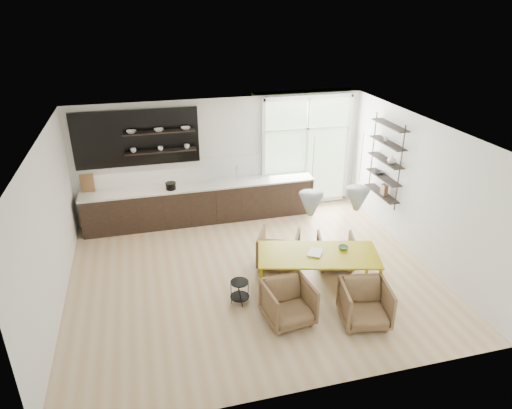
% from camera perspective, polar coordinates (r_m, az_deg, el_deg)
% --- Properties ---
extents(room, '(7.02, 6.01, 2.91)m').
position_cam_1_polar(room, '(9.52, 1.31, 2.62)').
color(room, '#CFB38B').
rests_on(room, ground).
extents(kitchen_run, '(5.54, 0.69, 2.75)m').
position_cam_1_polar(kitchen_run, '(11.07, -7.34, 0.82)').
color(kitchen_run, black).
rests_on(kitchen_run, ground).
extents(right_shelving, '(0.26, 1.22, 1.90)m').
position_cam_1_polar(right_shelving, '(10.57, 15.92, 5.04)').
color(right_shelving, black).
rests_on(right_shelving, ground).
extents(dining_table, '(2.34, 1.50, 0.79)m').
position_cam_1_polar(dining_table, '(8.38, 7.77, -6.45)').
color(dining_table, '#AF9C0A').
rests_on(dining_table, ground).
extents(armchair_back_left, '(1.06, 1.07, 0.73)m').
position_cam_1_polar(armchair_back_left, '(9.28, 2.84, -5.57)').
color(armchair_back_left, brown).
rests_on(armchair_back_left, ground).
extents(armchair_back_right, '(0.88, 0.89, 0.66)m').
position_cam_1_polar(armchair_back_right, '(9.41, 9.91, -5.72)').
color(armchair_back_right, brown).
rests_on(armchair_back_right, ground).
extents(armchair_front_left, '(0.85, 0.87, 0.72)m').
position_cam_1_polar(armchair_front_left, '(7.81, 4.07, -12.15)').
color(armchair_front_left, brown).
rests_on(armchair_front_left, ground).
extents(armchair_front_right, '(0.90, 0.92, 0.72)m').
position_cam_1_polar(armchair_front_right, '(7.97, 13.47, -11.98)').
color(armchair_front_right, brown).
rests_on(armchair_front_right, ground).
extents(wire_stool, '(0.35, 0.35, 0.44)m').
position_cam_1_polar(wire_stool, '(8.25, -2.06, -10.52)').
color(wire_stool, black).
rests_on(wire_stool, ground).
extents(table_book, '(0.38, 0.40, 0.03)m').
position_cam_1_polar(table_book, '(8.37, 6.59, -5.86)').
color(table_book, white).
rests_on(table_book, dining_table).
extents(table_bowl, '(0.24, 0.24, 0.06)m').
position_cam_1_polar(table_bowl, '(8.56, 10.87, -5.32)').
color(table_bowl, '#608D5A').
rests_on(table_bowl, dining_table).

